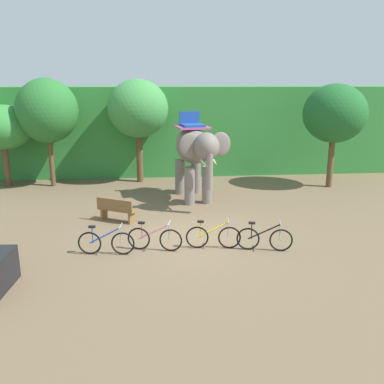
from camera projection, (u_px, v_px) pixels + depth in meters
ground_plane at (191, 237)px, 13.94m from camera, size 80.00×80.00×0.00m
foliage_hedge at (173, 127)px, 25.03m from camera, size 36.00×6.00×4.77m
tree_center_left at (2, 127)px, 20.13m from camera, size 2.95×2.95×3.98m
tree_center_right at (47, 111)px, 19.90m from camera, size 2.92×2.92×5.22m
tree_center at (138, 109)px, 20.80m from camera, size 3.00×3.00×5.17m
tree_far_right at (335, 114)px, 19.77m from camera, size 2.98×2.98×4.96m
elephant at (195, 150)px, 17.78m from camera, size 2.27×4.24×3.78m
bike_blue at (106, 242)px, 12.47m from camera, size 1.70×0.52×0.92m
bike_pink at (155, 238)px, 12.78m from camera, size 1.68×0.58×0.92m
bike_yellow at (213, 237)px, 12.94m from camera, size 1.70×0.52×0.92m
bike_black at (264, 239)px, 12.77m from camera, size 1.68×0.55×0.92m
wooden_bench at (116, 209)px, 15.40m from camera, size 1.51×1.08×0.89m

